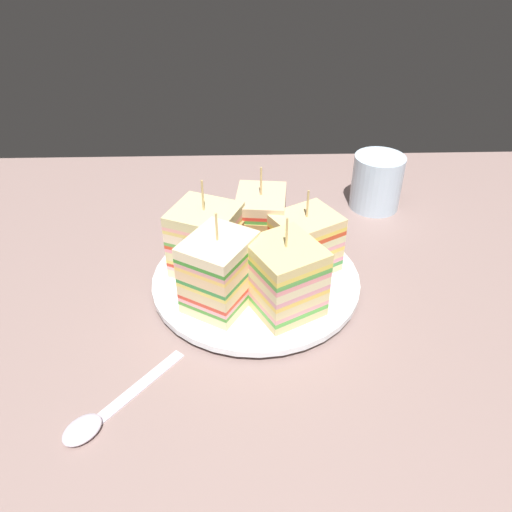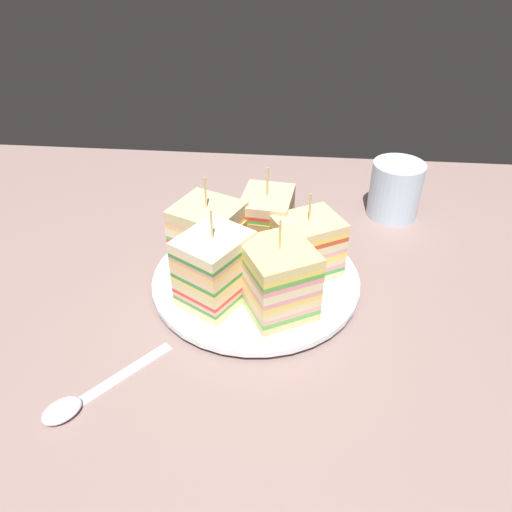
% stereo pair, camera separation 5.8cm
% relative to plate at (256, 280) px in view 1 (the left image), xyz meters
% --- Properties ---
extents(ground_plane, '(1.16, 0.75, 0.02)m').
position_rel_plate_xyz_m(ground_plane, '(0.00, 0.00, -0.02)').
color(ground_plane, gray).
extents(plate, '(0.25, 0.25, 0.01)m').
position_rel_plate_xyz_m(plate, '(0.00, 0.00, 0.00)').
color(plate, white).
rests_on(plate, ground_plane).
extents(sandwich_wedge_0, '(0.09, 0.10, 0.11)m').
position_rel_plate_xyz_m(sandwich_wedge_0, '(-0.03, 0.05, 0.05)').
color(sandwich_wedge_0, '#D1B97D').
rests_on(sandwich_wedge_0, plate).
extents(sandwich_wedge_1, '(0.09, 0.09, 0.11)m').
position_rel_plate_xyz_m(sandwich_wedge_1, '(-0.06, -0.02, 0.04)').
color(sandwich_wedge_1, beige).
rests_on(sandwich_wedge_1, plate).
extents(sandwich_wedge_2, '(0.07, 0.08, 0.11)m').
position_rel_plate_xyz_m(sandwich_wedge_2, '(-0.01, -0.06, 0.04)').
color(sandwich_wedge_2, beige).
rests_on(sandwich_wedge_2, plate).
extents(sandwich_wedge_3, '(0.09, 0.09, 0.12)m').
position_rel_plate_xyz_m(sandwich_wedge_3, '(0.06, -0.02, 0.05)').
color(sandwich_wedge_3, beige).
rests_on(sandwich_wedge_3, plate).
extents(sandwich_wedge_4, '(0.09, 0.09, 0.12)m').
position_rel_plate_xyz_m(sandwich_wedge_4, '(0.04, 0.05, 0.05)').
color(sandwich_wedge_4, beige).
rests_on(sandwich_wedge_4, plate).
extents(chip_pile, '(0.07, 0.07, 0.02)m').
position_rel_plate_xyz_m(chip_pile, '(0.00, -0.01, 0.01)').
color(chip_pile, '#E8BD6E').
rests_on(chip_pile, plate).
extents(spoon, '(0.10, 0.12, 0.01)m').
position_rel_plate_xyz_m(spoon, '(0.15, 0.19, -0.00)').
color(spoon, silver).
rests_on(spoon, ground_plane).
extents(drinking_glass, '(0.07, 0.07, 0.08)m').
position_rel_plate_xyz_m(drinking_glass, '(-0.18, -0.19, 0.03)').
color(drinking_glass, silver).
rests_on(drinking_glass, ground_plane).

